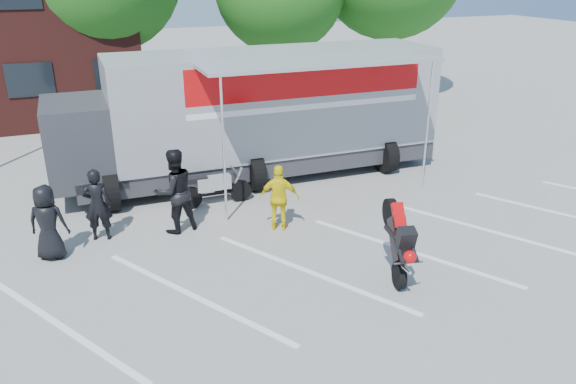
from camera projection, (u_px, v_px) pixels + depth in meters
ground at (321, 299)px, 10.49m from camera, size 100.00×100.00×0.00m
parking_bay_lines at (300, 273)px, 11.35m from camera, size 18.09×13.33×0.01m
transporter_truck at (260, 175)px, 16.71m from camera, size 11.39×5.59×3.61m
parked_motorcycle at (217, 204)px, 14.65m from camera, size 1.95×0.66×1.02m
stunt_bike_rider at (388, 273)px, 11.37m from camera, size 1.03×1.62×1.77m
spectator_leather_a at (48, 223)px, 11.69m from camera, size 0.94×0.78×1.64m
spectator_leather_b at (97, 205)px, 12.51m from camera, size 0.69×0.54×1.68m
spectator_leather_c at (175, 191)px, 12.84m from camera, size 1.13×0.98×2.00m
spectator_hivis at (279, 198)px, 13.00m from camera, size 1.01×0.74×1.59m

